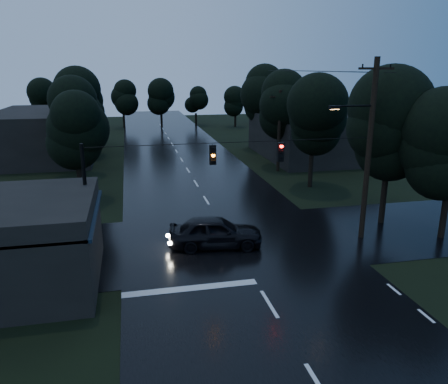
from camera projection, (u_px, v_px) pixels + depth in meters
name	position (u px, v px, depth m)	size (l,w,h in m)	color
main_road	(188.00, 170.00, 41.56)	(12.00, 120.00, 0.02)	black
cross_street	(231.00, 241.00, 24.65)	(60.00, 9.00, 0.02)	black
building_far_right	(310.00, 137.00, 47.57)	(10.00, 14.00, 4.40)	black
building_far_left	(47.00, 134.00, 47.41)	(10.00, 16.00, 5.00)	black
utility_pole_main	(368.00, 147.00, 23.77)	(3.50, 0.30, 10.00)	black
utility_pole_far	(279.00, 130.00, 40.31)	(2.00, 0.30, 7.50)	black
anchor_pole_left	(87.00, 204.00, 21.35)	(0.18, 0.18, 6.00)	black
span_signals	(246.00, 153.00, 22.37)	(15.00, 0.37, 1.12)	black
tree_corner_near	(391.00, 128.00, 25.98)	(4.48, 4.48, 9.44)	black
tree_left_a	(75.00, 129.00, 30.76)	(3.92, 3.92, 8.26)	black
tree_left_b	(77.00, 113.00, 38.05)	(4.20, 4.20, 8.85)	black
tree_left_c	(81.00, 101.00, 47.22)	(4.48, 4.48, 9.44)	black
tree_right_a	(314.00, 118.00, 34.34)	(4.20, 4.20, 8.85)	black
tree_right_b	(286.00, 105.00, 41.87)	(4.48, 4.48, 9.44)	black
tree_right_c	(261.00, 95.00, 51.29)	(4.76, 4.76, 10.03)	black
car	(216.00, 232.00, 23.66)	(2.03, 5.06, 1.72)	black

